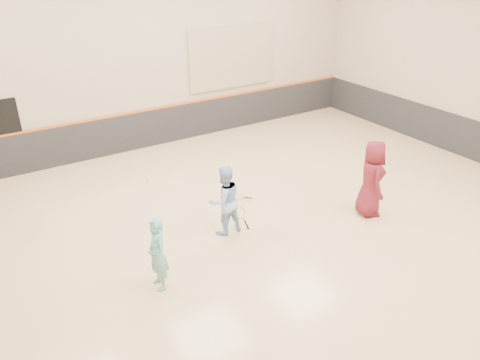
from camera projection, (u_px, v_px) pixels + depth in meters
room at (266, 196)px, 10.38m from camera, size 15.04×12.04×6.22m
wainscot_back at (158, 127)px, 14.99m from camera, size 14.90×0.04×1.20m
wainscot_right at (468, 139)px, 14.07m from camera, size 0.04×11.90×1.20m
accent_stripe at (157, 108)px, 14.70m from camera, size 14.90×0.03×0.06m
acoustic_panel at (232, 57)px, 15.47m from camera, size 3.20×0.08×2.00m
doorway at (2, 140)px, 12.61m from camera, size 1.10×0.05×2.20m
girl at (157, 254)px, 8.53m from camera, size 0.39×0.57×1.49m
instructor at (224, 200)px, 10.21m from camera, size 0.80×0.64×1.61m
young_man at (371, 178)px, 10.90m from camera, size 0.93×1.07×1.86m
held_racket at (240, 212)px, 10.33m from camera, size 0.43×0.43×0.60m
spare_racket at (239, 194)px, 11.99m from camera, size 0.66×0.66×0.16m
ball_under_racket at (247, 228)px, 10.66m from camera, size 0.07×0.07×0.07m
ball_in_hand at (380, 170)px, 10.74m from camera, size 0.07×0.07×0.07m
ball_beside_spare at (147, 180)px, 12.82m from camera, size 0.07×0.07×0.07m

